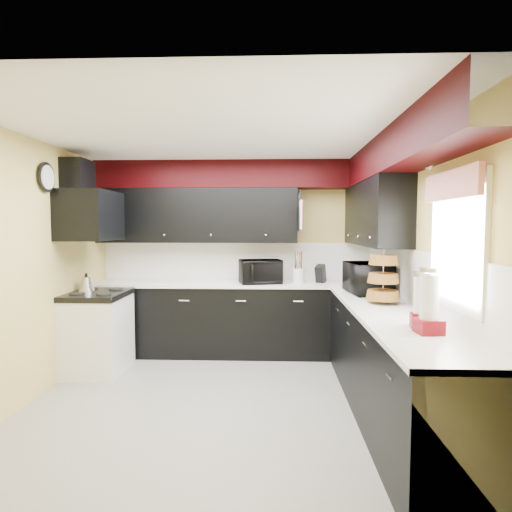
% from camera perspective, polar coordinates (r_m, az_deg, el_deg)
% --- Properties ---
extents(ground, '(3.60, 3.60, 0.00)m').
position_cam_1_polar(ground, '(4.33, -4.62, -18.63)').
color(ground, gray).
rests_on(ground, ground).
extents(wall_back, '(3.60, 0.06, 2.50)m').
position_cam_1_polar(wall_back, '(5.80, -2.58, -0.09)').
color(wall_back, '#E0C666').
rests_on(wall_back, ground).
extents(wall_right, '(0.06, 3.60, 2.50)m').
position_cam_1_polar(wall_right, '(4.20, 20.50, -1.91)').
color(wall_right, '#E0C666').
rests_on(wall_right, ground).
extents(wall_left, '(0.06, 3.60, 2.50)m').
position_cam_1_polar(wall_left, '(4.59, -27.63, -1.62)').
color(wall_left, '#E0C666').
rests_on(wall_left, ground).
extents(ceiling, '(3.60, 3.60, 0.06)m').
position_cam_1_polar(ceiling, '(4.08, -4.82, 15.82)').
color(ceiling, white).
rests_on(ceiling, wall_back).
extents(cab_back, '(3.60, 0.60, 0.90)m').
position_cam_1_polar(cab_back, '(5.62, -2.81, -8.48)').
color(cab_back, black).
rests_on(cab_back, ground).
extents(cab_right, '(0.60, 3.00, 0.90)m').
position_cam_1_polar(cab_right, '(3.99, 17.38, -13.89)').
color(cab_right, black).
rests_on(cab_right, ground).
extents(counter_back, '(3.62, 0.64, 0.04)m').
position_cam_1_polar(counter_back, '(5.53, -2.83, -3.73)').
color(counter_back, white).
rests_on(counter_back, cab_back).
extents(counter_right, '(0.64, 3.02, 0.04)m').
position_cam_1_polar(counter_right, '(3.87, 17.53, -7.25)').
color(counter_right, white).
rests_on(counter_right, cab_right).
extents(splash_back, '(3.60, 0.02, 0.50)m').
position_cam_1_polar(splash_back, '(5.79, -2.58, -0.69)').
color(splash_back, white).
rests_on(splash_back, counter_back).
extents(splash_right, '(0.02, 3.60, 0.50)m').
position_cam_1_polar(splash_right, '(4.20, 20.35, -2.72)').
color(splash_right, white).
rests_on(splash_right, counter_right).
extents(upper_back, '(2.60, 0.35, 0.70)m').
position_cam_1_polar(upper_back, '(5.68, -7.80, 5.34)').
color(upper_back, black).
rests_on(upper_back, wall_back).
extents(upper_right, '(0.35, 1.80, 0.70)m').
position_cam_1_polar(upper_right, '(5.00, 15.49, 5.42)').
color(upper_right, black).
rests_on(upper_right, wall_right).
extents(soffit_back, '(3.60, 0.36, 0.35)m').
position_cam_1_polar(soffit_back, '(5.64, -2.77, 10.73)').
color(soffit_back, black).
rests_on(soffit_back, wall_back).
extents(soffit_right, '(0.36, 3.24, 0.35)m').
position_cam_1_polar(soffit_right, '(4.01, 19.20, 13.29)').
color(soffit_right, black).
rests_on(soffit_right, wall_right).
extents(stove, '(0.60, 0.75, 0.86)m').
position_cam_1_polar(stove, '(5.26, -20.32, -9.81)').
color(stove, white).
rests_on(stove, ground).
extents(cooktop, '(0.62, 0.77, 0.06)m').
position_cam_1_polar(cooktop, '(5.17, -20.45, -4.86)').
color(cooktop, black).
rests_on(cooktop, stove).
extents(hood, '(0.50, 0.78, 0.55)m').
position_cam_1_polar(hood, '(5.13, -21.21, 5.03)').
color(hood, black).
rests_on(hood, wall_left).
extents(hood_duct, '(0.24, 0.40, 0.40)m').
position_cam_1_polar(hood_duct, '(5.21, -22.65, 9.60)').
color(hood_duct, black).
rests_on(hood_duct, wall_left).
extents(window, '(0.03, 0.86, 0.96)m').
position_cam_1_polar(window, '(3.33, 25.23, 1.67)').
color(window, white).
rests_on(window, wall_right).
extents(valance, '(0.04, 0.88, 0.20)m').
position_cam_1_polar(valance, '(3.32, 24.55, 8.59)').
color(valance, red).
rests_on(valance, wall_right).
extents(pan_top, '(0.03, 0.22, 0.40)m').
position_cam_1_polar(pan_top, '(5.53, 5.74, 7.47)').
color(pan_top, black).
rests_on(pan_top, upper_back).
extents(pan_mid, '(0.03, 0.28, 0.46)m').
position_cam_1_polar(pan_mid, '(5.39, 5.81, 4.90)').
color(pan_mid, black).
rests_on(pan_mid, upper_back).
extents(pan_low, '(0.03, 0.24, 0.42)m').
position_cam_1_polar(pan_low, '(5.65, 5.64, 4.55)').
color(pan_low, black).
rests_on(pan_low, upper_back).
extents(cut_board, '(0.03, 0.26, 0.35)m').
position_cam_1_polar(cut_board, '(5.28, 6.00, 5.46)').
color(cut_board, white).
rests_on(cut_board, upper_back).
extents(baskets, '(0.27, 0.27, 0.50)m').
position_cam_1_polar(baskets, '(4.17, 16.60, -2.82)').
color(baskets, brown).
rests_on(baskets, upper_right).
extents(clock, '(0.03, 0.30, 0.30)m').
position_cam_1_polar(clock, '(4.80, -26.16, 9.41)').
color(clock, black).
rests_on(clock, wall_left).
extents(deco_plate, '(0.03, 0.24, 0.24)m').
position_cam_1_polar(deco_plate, '(3.88, 22.09, 12.40)').
color(deco_plate, white).
rests_on(deco_plate, wall_right).
extents(toaster_oven, '(0.59, 0.53, 0.30)m').
position_cam_1_polar(toaster_oven, '(5.43, 0.62, -2.08)').
color(toaster_oven, black).
rests_on(toaster_oven, counter_back).
extents(microwave, '(0.47, 0.64, 0.33)m').
position_cam_1_polar(microwave, '(4.76, 14.74, -2.87)').
color(microwave, black).
rests_on(microwave, counter_right).
extents(utensil_crock, '(0.20, 0.20, 0.18)m').
position_cam_1_polar(utensil_crock, '(5.52, 5.66, -2.62)').
color(utensil_crock, silver).
rests_on(utensil_crock, counter_back).
extents(knife_block, '(0.15, 0.17, 0.22)m').
position_cam_1_polar(knife_block, '(5.54, 8.60, -2.39)').
color(knife_block, black).
rests_on(knife_block, counter_back).
extents(kettle, '(0.22, 0.22, 0.16)m').
position_cam_1_polar(kettle, '(5.30, -21.67, -3.48)').
color(kettle, '#ADADB1').
rests_on(kettle, cooktop).
extents(dispenser_a, '(0.18, 0.18, 0.43)m').
position_cam_1_polar(dispenser_a, '(3.11, 22.11, -5.69)').
color(dispenser_a, '#720004').
rests_on(dispenser_a, counter_right).
extents(dispenser_b, '(0.16, 0.16, 0.37)m').
position_cam_1_polar(dispenser_b, '(3.27, 21.15, -5.75)').
color(dispenser_b, maroon).
rests_on(dispenser_b, counter_right).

